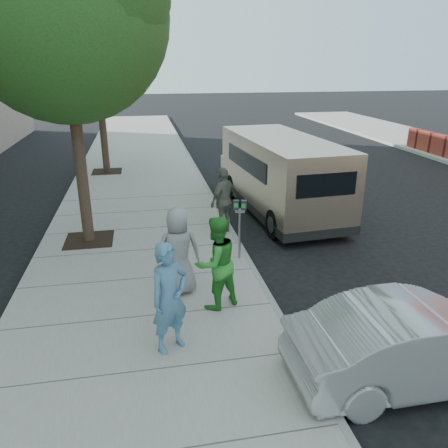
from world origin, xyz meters
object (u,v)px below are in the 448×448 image
(sedan, at_px, (421,343))
(person_gray_shirt, at_px, (179,251))
(parking_meter, at_px, (240,217))
(person_striped_polo, at_px, (224,200))
(person_officer, at_px, (170,298))
(person_green_shirt, at_px, (216,263))
(van, at_px, (279,173))
(tree_far, at_px, (97,50))
(tree_near, at_px, (64,7))

(sedan, xyz_separation_m, person_gray_shirt, (-3.21, 3.05, 0.38))
(parking_meter, height_order, person_striped_polo, person_striped_polo)
(sedan, relative_size, person_gray_shirt, 2.22)
(parking_meter, bearing_deg, person_officer, -103.53)
(person_green_shirt, bearing_deg, van, -143.41)
(sedan, relative_size, person_officer, 2.15)
(person_gray_shirt, bearing_deg, person_officer, 78.04)
(parking_meter, relative_size, person_gray_shirt, 0.81)
(tree_far, relative_size, sedan, 1.68)
(tree_far, bearing_deg, tree_near, -90.00)
(tree_far, relative_size, person_green_shirt, 3.68)
(van, xyz_separation_m, person_green_shirt, (-2.93, -5.52, -0.20))
(person_green_shirt, distance_m, person_striped_polo, 3.77)
(van, relative_size, person_green_shirt, 3.65)
(parking_meter, relative_size, person_officer, 0.78)
(tree_far, height_order, parking_meter, tree_far)
(tree_near, xyz_separation_m, person_green_shirt, (2.62, -3.79, -4.51))
(sedan, bearing_deg, tree_far, 20.04)
(tree_near, bearing_deg, parking_meter, -27.14)
(tree_near, height_order, person_officer, tree_near)
(van, relative_size, person_striped_polo, 3.62)
(tree_far, xyz_separation_m, sedan, (5.21, -13.76, -4.25))
(tree_near, height_order, person_green_shirt, tree_near)
(person_striped_polo, bearing_deg, tree_far, -109.02)
(tree_near, xyz_separation_m, tree_far, (-0.00, 7.60, -0.66))
(tree_far, height_order, person_striped_polo, tree_far)
(person_gray_shirt, bearing_deg, person_striped_polo, -118.38)
(person_gray_shirt, relative_size, person_striped_polo, 0.98)
(tree_far, xyz_separation_m, parking_meter, (3.50, -9.40, -3.71))
(person_officer, bearing_deg, van, 27.64)
(parking_meter, xyz_separation_m, person_gray_shirt, (-1.50, -1.31, -0.15))
(tree_near, relative_size, person_green_shirt, 4.27)
(van, relative_size, person_officer, 3.56)
(tree_near, bearing_deg, person_striped_polo, -1.78)
(tree_near, relative_size, person_officer, 4.17)
(person_gray_shirt, bearing_deg, person_green_shirt, 129.63)
(van, bearing_deg, person_gray_shirt, -130.88)
(person_officer, relative_size, person_gray_shirt, 1.04)
(van, xyz_separation_m, person_gray_shirt, (-3.55, -4.84, -0.21))
(tree_near, distance_m, sedan, 9.44)
(tree_far, relative_size, person_striped_polo, 3.66)
(tree_near, height_order, tree_far, tree_near)
(person_officer, xyz_separation_m, person_green_shirt, (0.92, 1.13, -0.02))
(parking_meter, bearing_deg, van, 76.53)
(tree_far, height_order, sedan, tree_far)
(tree_far, distance_m, person_officer, 13.20)
(tree_far, distance_m, person_striped_polo, 9.28)
(sedan, xyz_separation_m, person_striped_polo, (-1.76, 6.05, 0.40))
(van, bearing_deg, person_officer, -124.71)
(person_green_shirt, bearing_deg, tree_near, -80.82)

